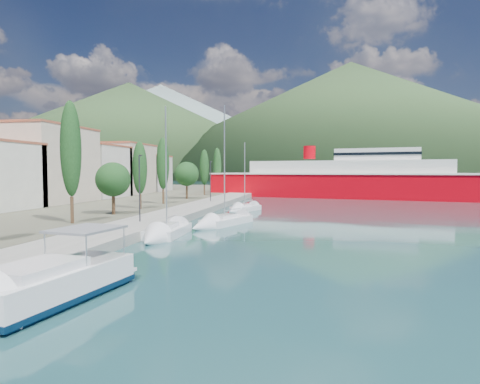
# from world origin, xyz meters

# --- Properties ---
(ground) EXTENTS (1400.00, 1400.00, 0.00)m
(ground) POSITION_xyz_m (0.00, 120.00, 0.00)
(ground) COLOR #1F484B
(quay) EXTENTS (5.00, 88.00, 0.80)m
(quay) POSITION_xyz_m (-9.00, 26.00, 0.40)
(quay) COLOR gray
(quay) RESTS_ON ground
(hills_far) EXTENTS (1480.00, 900.00, 180.00)m
(hills_far) POSITION_xyz_m (138.59, 618.73, 77.39)
(hills_far) COLOR gray
(hills_far) RESTS_ON ground
(hills_near) EXTENTS (1010.00, 520.00, 115.00)m
(hills_near) POSITION_xyz_m (98.04, 372.50, 49.18)
(hills_near) COLOR #2D4725
(hills_near) RESTS_ON ground
(town_buildings) EXTENTS (9.20, 69.20, 11.30)m
(town_buildings) POSITION_xyz_m (-32.00, 36.91, 5.57)
(town_buildings) COLOR #C0AF9B
(town_buildings) RESTS_ON land_strip
(tree_row) EXTENTS (4.09, 65.55, 10.95)m
(tree_row) POSITION_xyz_m (-14.77, 32.12, 5.63)
(tree_row) COLOR #47301E
(tree_row) RESTS_ON land_strip
(lamp_posts) EXTENTS (0.15, 47.70, 6.06)m
(lamp_posts) POSITION_xyz_m (-9.00, 13.36, 4.08)
(lamp_posts) COLOR #2D2D33
(lamp_posts) RESTS_ON quay
(motor_cruiser) EXTENTS (4.31, 10.07, 3.60)m
(motor_cruiser) POSITION_xyz_m (-4.14, -8.40, 0.59)
(motor_cruiser) COLOR #051931
(motor_cruiser) RESTS_ON ground
(sailboat_near) EXTENTS (2.68, 8.16, 11.62)m
(sailboat_near) POSITION_xyz_m (-5.32, 8.21, 0.31)
(sailboat_near) COLOR silver
(sailboat_near) RESTS_ON ground
(sailboat_mid) EXTENTS (5.33, 9.13, 12.79)m
(sailboat_mid) POSITION_xyz_m (-2.86, 15.89, 0.31)
(sailboat_mid) COLOR silver
(sailboat_mid) RESTS_ON ground
(sailboat_far) EXTENTS (4.31, 7.18, 10.06)m
(sailboat_far) POSITION_xyz_m (-3.15, 30.37, 0.29)
(sailboat_far) COLOR silver
(sailboat_far) RESTS_ON ground
(ferry) EXTENTS (57.77, 22.89, 11.22)m
(ferry) POSITION_xyz_m (13.15, 63.00, 3.42)
(ferry) COLOR #C3000C
(ferry) RESTS_ON ground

